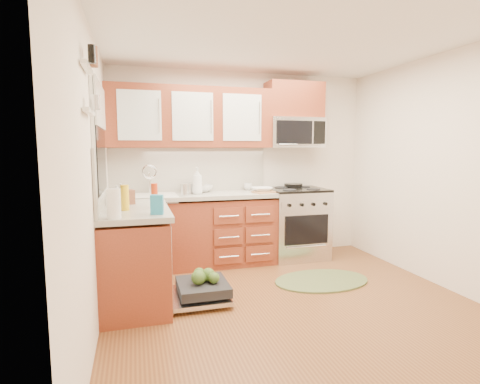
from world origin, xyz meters
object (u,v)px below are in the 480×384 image
object	(u,v)px
range	(296,223)
sink	(151,206)
skillet	(293,185)
stock_pot	(189,188)
cutting_board	(265,192)
bowl_b	(202,188)
rug	(322,281)
paper_towel_roll	(114,204)
cup	(248,187)
microwave	(294,133)
upper_cabinets	(191,118)
dishwasher	(199,291)
bowl_a	(262,190)

from	to	relation	value
range	sink	size ratio (longest dim) A/B	1.53
skillet	stock_pot	world-z (taller)	stock_pot
range	stock_pot	distance (m)	1.54
sink	cutting_board	size ratio (longest dim) A/B	2.04
bowl_b	stock_pot	bearing A→B (deg)	-160.95
sink	stock_pot	bearing A→B (deg)	13.86
sink	cutting_board	world-z (taller)	cutting_board
sink	rug	distance (m)	2.20
cutting_board	paper_towel_roll	xyz separation A→B (m)	(-1.78, -1.32, 0.11)
skillet	cup	distance (m)	0.66
microwave	skillet	size ratio (longest dim) A/B	2.96
stock_pot	cup	world-z (taller)	stock_pot
upper_cabinets	skillet	world-z (taller)	upper_cabinets
range	cutting_board	bearing A→B (deg)	-164.96
microwave	bowl_b	size ratio (longest dim) A/B	2.61
paper_towel_roll	bowl_b	world-z (taller)	paper_towel_roll
range	paper_towel_roll	distance (m)	2.76
bowl_b	dishwasher	bearing A→B (deg)	-101.75
range	stock_pot	xyz separation A→B (m)	(-1.44, 0.11, 0.51)
rug	paper_towel_roll	distance (m)	2.45
rug	skillet	xyz separation A→B (m)	(0.15, 1.15, 0.96)
bowl_b	cup	distance (m)	0.65
range	rug	distance (m)	1.08
skillet	sink	bearing A→B (deg)	-174.18
range	sink	distance (m)	1.96
dishwasher	stock_pot	distance (m)	1.53
skillet	bowl_a	size ratio (longest dim) A/B	0.95
skillet	bowl_a	world-z (taller)	skillet
microwave	rug	xyz separation A→B (m)	(-0.12, -1.08, -1.69)
sink	bowl_b	bearing A→B (deg)	15.24
range	paper_towel_roll	world-z (taller)	paper_towel_roll
upper_cabinets	bowl_a	distance (m)	1.29
dishwasher	bowl_b	distance (m)	1.59
microwave	sink	xyz separation A→B (m)	(-1.93, -0.13, -0.90)
stock_pot	upper_cabinets	bearing A→B (deg)	42.74
rug	bowl_b	distance (m)	1.88
rug	cutting_board	size ratio (longest dim) A/B	3.59
rug	dishwasher	bearing A→B (deg)	-173.35
paper_towel_roll	bowl_a	distance (m)	2.22
skillet	cup	bearing A→B (deg)	177.39
stock_pot	bowl_a	xyz separation A→B (m)	(0.91, -0.20, -0.03)
upper_cabinets	range	bearing A→B (deg)	-5.89
dishwasher	bowl_b	world-z (taller)	bowl_b
dishwasher	cup	xyz separation A→B (m)	(0.91, 1.35, 0.87)
stock_pot	bowl_b	world-z (taller)	stock_pot
rug	cutting_board	xyz separation A→B (m)	(-0.38, 0.83, 0.93)
paper_towel_roll	bowl_b	xyz separation A→B (m)	(1.01, 1.62, -0.08)
stock_pot	paper_towel_roll	xyz separation A→B (m)	(-0.84, -1.56, 0.06)
paper_towel_roll	cutting_board	bearing A→B (deg)	36.47
rug	stock_pot	world-z (taller)	stock_pot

